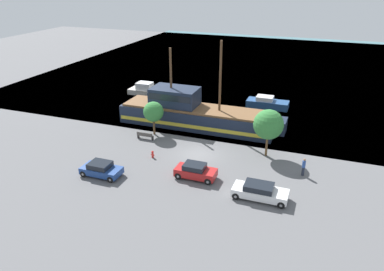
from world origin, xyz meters
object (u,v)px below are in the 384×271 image
Objects in this scene: pirate_ship at (194,113)px; parked_car_curb_mid at (195,171)px; moored_boat_dockside at (267,103)px; fire_hydrant at (153,154)px; bench_promenade_east at (145,136)px; parked_car_curb_front at (260,191)px; pedestrian_walking_near at (304,167)px; parked_car_curb_rear at (101,169)px; moored_boat_outer at (147,90)px.

pirate_ship is 5.37× the size of parked_car_curb_mid.
moored_boat_dockside is 7.73× the size of fire_hydrant.
pirate_ship is 10.51× the size of bench_promenade_east.
parked_car_curb_mid is at bearing 167.86° from parked_car_curb_front.
parked_car_curb_mid is 10.38m from pedestrian_walking_near.
pirate_ship reaches higher than moored_boat_dockside.
pirate_ship is 5.39× the size of parked_car_curb_rear.
bench_promenade_east is (-3.92, -5.95, -1.23)m from pirate_ship.
moored_boat_dockside is 27.82m from parked_car_curb_rear.
fire_hydrant is 4.93m from bench_promenade_east.
pedestrian_walking_near is at bearing 20.34° from parked_car_curb_rear.
pedestrian_walking_near is at bearing -70.15° from moored_boat_dockside.
fire_hydrant is at bearing -61.79° from moored_boat_outer.
pirate_ship is 10.06m from fire_hydrant.
moored_boat_outer is 3.31× the size of pedestrian_walking_near.
pirate_ship is 16.53m from pedestrian_walking_near.
moored_boat_dockside is 21.90m from fire_hydrant.
parked_car_curb_rear is at bearing -162.81° from parked_car_curb_mid.
bench_promenade_east is 1.10× the size of pedestrian_walking_near.
parked_car_curb_rear is 1.95× the size of bench_promenade_east.
moored_boat_dockside reaches higher than parked_car_curb_front.
moored_boat_outer is 17.69m from bench_promenade_east.
moored_boat_dockside is 0.99× the size of moored_boat_outer.
pedestrian_walking_near is (25.93, -18.28, 0.23)m from moored_boat_outer.
parked_car_curb_front is at bearing -120.05° from pedestrian_walking_near.
moored_boat_outer is 1.26× the size of parked_car_curb_front.
pedestrian_walking_near reaches higher than bench_promenade_east.
parked_car_curb_rear is at bearing -119.86° from fire_hydrant.
moored_boat_dockside is 24.27m from parked_car_curb_front.
pirate_ship is at bearing 56.63° from bench_promenade_east.
bench_promenade_east is (-2.91, 3.98, 0.04)m from fire_hydrant.
pirate_ship is at bearing 128.87° from parked_car_curb_front.
moored_boat_dockside reaches higher than bench_promenade_east.
parked_car_curb_front is 16.94m from bench_promenade_east.
pedestrian_walking_near is at bearing -35.19° from moored_boat_outer.
parked_car_curb_front is 1.22× the size of parked_car_curb_rear.
parked_car_curb_front is 2.39× the size of bench_promenade_east.
parked_car_curb_rear is (-3.97, -15.09, -1.00)m from pirate_ship.
moored_boat_outer is at bearing 139.55° from pirate_ship.
parked_car_curb_front is at bearing -81.59° from moored_boat_dockside.
pedestrian_walking_near is at bearing -30.31° from pirate_ship.
pirate_ship is 11.58× the size of pedestrian_walking_near.
pirate_ship is 7.23m from bench_promenade_east.
moored_boat_outer is 32.89m from parked_car_curb_front.
parked_car_curb_rear is (-8.67, -2.68, -0.05)m from parked_car_curb_mid.
pirate_ship is 17.73m from parked_car_curb_front.
fire_hydrant is at bearing 156.59° from parked_car_curb_mid.
moored_boat_dockside is 3.28× the size of pedestrian_walking_near.
pedestrian_walking_near is at bearing 59.95° from parked_car_curb_front.
fire_hydrant is 15.36m from pedestrian_walking_near.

